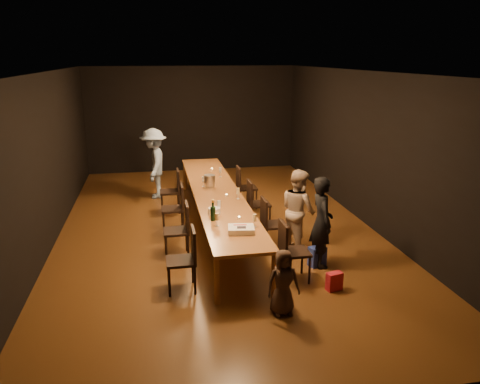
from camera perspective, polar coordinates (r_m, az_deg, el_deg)
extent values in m
plane|color=#482612|center=(9.28, -2.85, -4.41)|extent=(10.00, 10.00, 0.00)
cube|color=black|center=(13.76, -5.86, 8.81)|extent=(6.00, 0.04, 3.00)
cube|color=black|center=(4.18, 6.54, -9.04)|extent=(6.00, 0.04, 3.00)
cube|color=black|center=(8.97, -22.37, 3.63)|extent=(0.04, 10.00, 3.00)
cube|color=black|center=(9.72, 14.90, 5.21)|extent=(0.04, 10.00, 3.00)
cube|color=silver|center=(8.68, -3.13, 14.44)|extent=(6.00, 10.00, 0.04)
cube|color=olive|center=(9.04, -2.91, -0.12)|extent=(0.90, 6.00, 0.05)
cylinder|color=olive|center=(6.45, -2.83, -10.72)|extent=(0.08, 0.08, 0.70)
cylinder|color=olive|center=(6.60, 4.18, -10.12)|extent=(0.08, 0.08, 0.70)
cylinder|color=olive|center=(11.89, -6.72, 1.94)|extent=(0.08, 0.08, 0.70)
cylinder|color=olive|center=(11.97, -2.90, 2.13)|extent=(0.08, 0.08, 0.70)
imported|color=black|center=(7.54, 9.92, -3.63)|extent=(0.37, 0.55, 1.48)
imported|color=#BFA58F|center=(8.13, 7.13, -2.18)|extent=(0.72, 0.83, 1.43)
imported|color=#7F9CC5|center=(11.22, -10.42, 3.43)|extent=(0.67, 1.10, 1.66)
imported|color=#3B2A21|center=(6.21, 5.28, -10.91)|extent=(0.45, 0.30, 0.89)
cube|color=red|center=(7.03, 11.42, -10.63)|extent=(0.25, 0.17, 0.27)
cube|color=#24389E|center=(7.72, 9.39, -7.74)|extent=(0.30, 0.24, 0.33)
cube|color=white|center=(6.97, 0.13, -4.59)|extent=(0.43, 0.36, 0.09)
cube|color=black|center=(6.92, 0.18, -4.34)|extent=(0.14, 0.12, 0.00)
cube|color=red|center=(7.02, 0.01, -4.02)|extent=(0.20, 0.06, 0.00)
cylinder|color=white|center=(7.75, -3.15, -2.34)|extent=(0.25, 0.25, 0.11)
cylinder|color=silver|center=(9.35, -3.73, 1.36)|extent=(0.25, 0.25, 0.25)
cylinder|color=#B2B7B2|center=(7.55, -0.10, -3.16)|extent=(0.05, 0.05, 0.03)
cylinder|color=#B2B7B2|center=(8.75, -1.65, -0.40)|extent=(0.05, 0.05, 0.03)
cylinder|color=#B2B7B2|center=(10.79, -3.45, 2.81)|extent=(0.05, 0.05, 0.03)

